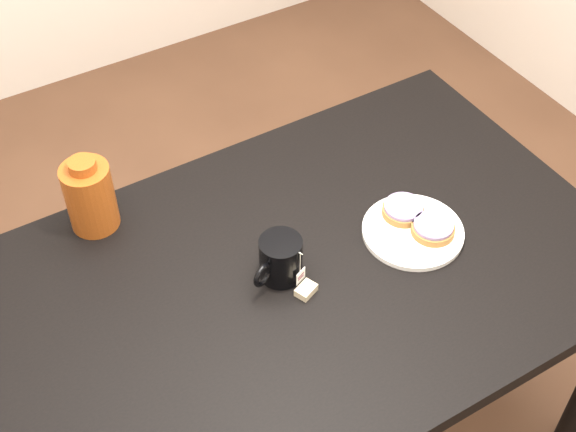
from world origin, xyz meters
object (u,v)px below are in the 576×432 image
Objects in this scene: bagel_front at (433,228)px; plate at (413,231)px; table at (304,294)px; bagel_package at (90,196)px; mug at (280,259)px; teabag_pouch at (306,290)px; bagel_back at (403,210)px.

plate is at bearing 139.44° from bagel_front.
bagel_package is at bearing 132.22° from table.
bagel_front is 0.68× the size of mug.
plate is at bearing 4.06° from teabag_pouch.
bagel_back is at bearing 105.64° from bagel_front.
bagel_package reaches higher than bagel_back.
bagel_back is 0.54× the size of bagel_package.
teabag_pouch is (-0.31, -0.07, -0.02)m from bagel_back.
bagel_back is 0.69× the size of mug.
mug is (-0.05, 0.02, 0.14)m from table.
mug is at bearing 167.55° from bagel_front.
bagel_front is at bearing -1.19° from teabag_pouch.
plate is at bearing -33.70° from bagel_package.
bagel_package is at bearing 105.93° from mug.
bagel_front is (0.02, -0.08, -0.00)m from bagel_back.
mug is 0.46m from bagel_package.
bagel_back reaches higher than plate.
mug is (-0.33, -0.00, 0.03)m from bagel_back.
bagel_back and bagel_front have the same top height.
teabag_pouch is 0.24× the size of bagel_package.
table is 9.47× the size of mug.
mug reaches higher than bagel_back.
bagel_package is (-0.29, 0.36, 0.03)m from mug.
bagel_back is 0.08m from bagel_front.
plate is at bearing -31.71° from mug.
mug is at bearing 171.15° from plate.
table is 7.34× the size of bagel_package.
plate is at bearing -7.14° from table.
plate is 2.27× the size of bagel_back.
table is 31.11× the size of teabag_pouch.
bagel_front is (0.03, -0.03, 0.02)m from plate.
bagel_front is 0.33m from teabag_pouch.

